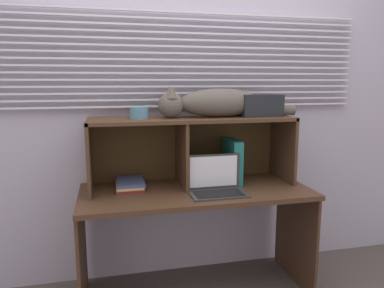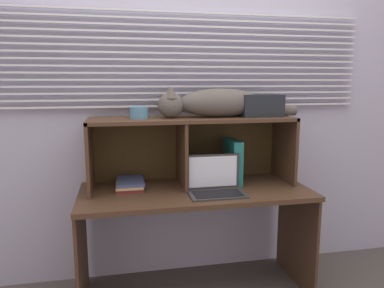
# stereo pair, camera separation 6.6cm
# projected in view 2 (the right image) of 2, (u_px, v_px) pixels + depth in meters

# --- Properties ---
(back_panel_with_blinds) EXTENTS (4.40, 0.08, 2.50)m
(back_panel_with_blinds) POSITION_uv_depth(u_px,v_px,m) (185.00, 98.00, 2.53)
(back_panel_with_blinds) COLOR #A9AAC0
(back_panel_with_blinds) RESTS_ON ground
(desk) EXTENTS (1.43, 0.61, 0.70)m
(desk) POSITION_uv_depth(u_px,v_px,m) (195.00, 210.00, 2.31)
(desk) COLOR #462F1E
(desk) RESTS_ON ground
(hutch_shelf_unit) EXTENTS (1.30, 0.37, 0.44)m
(hutch_shelf_unit) POSITION_uv_depth(u_px,v_px,m) (190.00, 137.00, 2.37)
(hutch_shelf_unit) COLOR #462F1E
(hutch_shelf_unit) RESTS_ON desk
(cat) EXTENTS (0.92, 0.20, 0.20)m
(cat) POSITION_uv_depth(u_px,v_px,m) (214.00, 103.00, 2.33)
(cat) COLOR #544E48
(cat) RESTS_ON hutch_shelf_unit
(laptop) EXTENTS (0.34, 0.21, 0.23)m
(laptop) POSITION_uv_depth(u_px,v_px,m) (215.00, 185.00, 2.21)
(laptop) COLOR #303030
(laptop) RESTS_ON desk
(binder_upright) EXTENTS (0.06, 0.25, 0.29)m
(binder_upright) POSITION_uv_depth(u_px,v_px,m) (233.00, 161.00, 2.42)
(binder_upright) COLOR #1D726B
(binder_upright) RESTS_ON desk
(book_stack) EXTENTS (0.18, 0.26, 0.05)m
(book_stack) POSITION_uv_depth(u_px,v_px,m) (130.00, 184.00, 2.31)
(book_stack) COLOR maroon
(book_stack) RESTS_ON desk
(small_basket) EXTENTS (0.11, 0.11, 0.07)m
(small_basket) POSITION_uv_depth(u_px,v_px,m) (139.00, 113.00, 2.25)
(small_basket) COLOR teal
(small_basket) RESTS_ON hutch_shelf_unit
(storage_box) EXTENTS (0.27, 0.20, 0.14)m
(storage_box) POSITION_uv_depth(u_px,v_px,m) (259.00, 105.00, 2.39)
(storage_box) COLOR black
(storage_box) RESTS_ON hutch_shelf_unit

